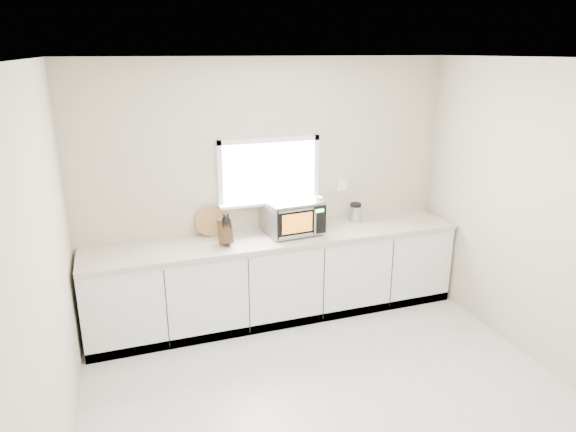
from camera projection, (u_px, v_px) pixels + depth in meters
name	position (u px, v px, depth m)	size (l,w,h in m)	color
ground	(345.00, 415.00, 4.06)	(4.00, 4.00, 0.00)	beige
back_wall	(269.00, 188.00, 5.44)	(4.00, 0.17, 2.70)	#BBB394
cabinets	(278.00, 278.00, 5.46)	(3.92, 0.60, 0.88)	white
countertop	(278.00, 238.00, 5.31)	(3.92, 0.64, 0.04)	#C0B49E
microwave	(294.00, 216.00, 5.34)	(0.59, 0.48, 0.36)	black
knife_block	(225.00, 231.00, 5.04)	(0.12, 0.23, 0.33)	#4F311C
cutting_board	(211.00, 221.00, 5.27)	(0.32, 0.32, 0.02)	#A97A41
coffee_grinder	(355.00, 212.00, 5.72)	(0.14, 0.14, 0.22)	#A8ABAF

